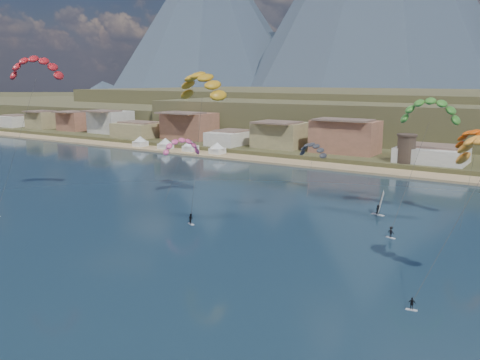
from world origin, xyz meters
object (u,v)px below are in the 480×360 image
(kitesurfer_red, at_px, (35,64))
(windsurfer, at_px, (379,208))
(watchtower, at_px, (406,148))
(kitesurfer_yellow, at_px, (202,82))
(kitesurfer_green, at_px, (430,108))

(kitesurfer_red, xyz_separation_m, windsurfer, (65.32, 28.58, -27.92))
(windsurfer, bearing_deg, watchtower, 100.24)
(watchtower, bearing_deg, kitesurfer_yellow, -111.32)
(watchtower, bearing_deg, kitesurfer_green, -71.53)
(watchtower, distance_m, kitesurfer_yellow, 72.68)
(watchtower, height_order, kitesurfer_green, kitesurfer_green)
(kitesurfer_yellow, bearing_deg, watchtower, 68.68)
(watchtower, bearing_deg, windsurfer, -79.76)
(kitesurfer_red, bearing_deg, watchtower, 56.35)
(kitesurfer_red, bearing_deg, kitesurfer_green, 21.79)
(kitesurfer_yellow, height_order, windsurfer, kitesurfer_yellow)
(watchtower, distance_m, windsurfer, 55.79)
(kitesurfer_red, relative_size, kitesurfer_yellow, 1.07)
(watchtower, relative_size, kitesurfer_green, 0.34)
(watchtower, relative_size, kitesurfer_yellow, 0.28)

